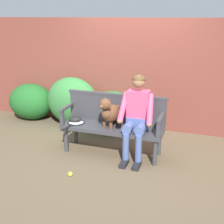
# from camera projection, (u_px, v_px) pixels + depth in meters

# --- Properties ---
(ground_plane) EXTENTS (40.00, 40.00, 0.00)m
(ground_plane) POSITION_uv_depth(u_px,v_px,m) (112.00, 153.00, 4.86)
(ground_plane) COLOR brown
(brick_garden_fence) EXTENTS (8.00, 0.30, 2.16)m
(brick_garden_fence) POSITION_uv_depth(u_px,v_px,m) (135.00, 74.00, 5.80)
(brick_garden_fence) COLOR brown
(brick_garden_fence) RESTS_ON ground
(hedge_bush_mid_right) EXTENTS (1.08, 0.93, 0.77)m
(hedge_bush_mid_right) POSITION_uv_depth(u_px,v_px,m) (112.00, 111.00, 5.77)
(hedge_bush_mid_right) COLOR #286B2D
(hedge_bush_mid_right) RESTS_ON ground
(hedge_bush_mid_left) EXTENTS (0.99, 0.78, 0.79)m
(hedge_bush_mid_left) POSITION_uv_depth(u_px,v_px,m) (31.00, 101.00, 6.35)
(hedge_bush_mid_left) COLOR #1E5B23
(hedge_bush_mid_left) RESTS_ON ground
(hedge_bush_far_left) EXTENTS (1.11, 0.70, 1.01)m
(hedge_bush_far_left) POSITION_uv_depth(u_px,v_px,m) (72.00, 101.00, 5.99)
(hedge_bush_far_left) COLOR #337538
(hedge_bush_far_left) RESTS_ON ground
(garden_bench) EXTENTS (1.67, 0.50, 0.47)m
(garden_bench) POSITION_uv_depth(u_px,v_px,m) (112.00, 130.00, 4.73)
(garden_bench) COLOR #38383D
(garden_bench) RESTS_ON ground
(bench_backrest) EXTENTS (1.71, 0.06, 0.50)m
(bench_backrest) POSITION_uv_depth(u_px,v_px,m) (116.00, 108.00, 4.82)
(bench_backrest) COLOR #38383D
(bench_backrest) RESTS_ON garden_bench
(bench_armrest_left_end) EXTENTS (0.06, 0.50, 0.28)m
(bench_armrest_left_end) POSITION_uv_depth(u_px,v_px,m) (65.00, 112.00, 4.80)
(bench_armrest_left_end) COLOR #38383D
(bench_armrest_left_end) RESTS_ON garden_bench
(bench_armrest_right_end) EXTENTS (0.06, 0.50, 0.28)m
(bench_armrest_right_end) POSITION_uv_depth(u_px,v_px,m) (160.00, 122.00, 4.32)
(bench_armrest_right_end) COLOR #38383D
(bench_armrest_right_end) RESTS_ON garden_bench
(person_seated) EXTENTS (0.56, 0.65, 1.34)m
(person_seated) POSITION_uv_depth(u_px,v_px,m) (137.00, 114.00, 4.48)
(person_seated) COLOR black
(person_seated) RESTS_ON ground
(dog_on_bench) EXTENTS (0.33, 0.50, 0.51)m
(dog_on_bench) POSITION_uv_depth(u_px,v_px,m) (110.00, 112.00, 4.61)
(dog_on_bench) COLOR brown
(dog_on_bench) RESTS_ON garden_bench
(tennis_racket) EXTENTS (0.33, 0.58, 0.03)m
(tennis_racket) POSITION_uv_depth(u_px,v_px,m) (75.00, 123.00, 4.83)
(tennis_racket) COLOR black
(tennis_racket) RESTS_ON garden_bench
(baseball_glove) EXTENTS (0.24, 0.20, 0.09)m
(baseball_glove) POSITION_uv_depth(u_px,v_px,m) (75.00, 119.00, 4.91)
(baseball_glove) COLOR black
(baseball_glove) RESTS_ON garden_bench
(tennis_ball) EXTENTS (0.07, 0.07, 0.07)m
(tennis_ball) POSITION_uv_depth(u_px,v_px,m) (70.00, 174.00, 4.14)
(tennis_ball) COLOR #CCDB33
(tennis_ball) RESTS_ON ground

